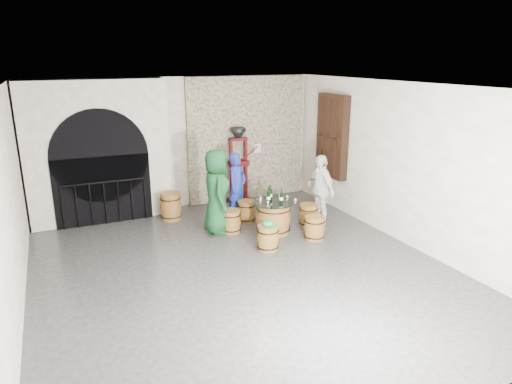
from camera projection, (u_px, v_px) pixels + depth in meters
name	position (u px, v px, depth m)	size (l,w,h in m)	color
ground	(242.00, 270.00, 8.13)	(8.00, 8.00, 0.00)	#29292B
wall_back	(179.00, 144.00, 11.16)	(8.00, 8.00, 0.00)	white
wall_front	(408.00, 290.00, 4.18)	(8.00, 8.00, 0.00)	white
wall_left	(7.00, 212.00, 6.29)	(8.00, 8.00, 0.00)	white
wall_right	(404.00, 164.00, 9.05)	(8.00, 8.00, 0.00)	white
ceiling	(240.00, 87.00, 7.21)	(8.00, 8.00, 0.00)	beige
stone_facing_panel	(247.00, 139.00, 11.82)	(3.20, 0.12, 3.18)	#AAA288
arched_opening	(99.00, 153.00, 10.19)	(3.10, 0.60, 3.19)	white
shuttered_window	(332.00, 136.00, 11.04)	(0.23, 1.10, 2.00)	black
barrel_table	(273.00, 218.00, 9.76)	(0.90, 0.90, 0.70)	olive
barrel_stool_left	(231.00, 221.00, 9.82)	(0.43, 0.43, 0.50)	olive
barrel_stool_far	(246.00, 211.00, 10.45)	(0.43, 0.43, 0.50)	olive
barrel_stool_right	(308.00, 215.00, 10.21)	(0.43, 0.43, 0.50)	olive
barrel_stool_near_right	(314.00, 228.00, 9.44)	(0.43, 0.43, 0.50)	olive
barrel_stool_near_left	(268.00, 238.00, 8.92)	(0.43, 0.43, 0.50)	olive
green_cap	(268.00, 224.00, 8.84)	(0.25, 0.21, 0.11)	#0C8E55
person_green	(217.00, 192.00, 9.64)	(0.89, 0.58, 1.82)	#12421F
person_blue	(237.00, 186.00, 10.54)	(0.57, 0.37, 1.56)	navy
person_white	(320.00, 190.00, 10.18)	(0.93, 0.39, 1.59)	white
wine_bottle_left	(269.00, 196.00, 9.60)	(0.08, 0.08, 0.32)	black
wine_bottle_center	(281.00, 197.00, 9.55)	(0.08, 0.08, 0.32)	black
wine_bottle_right	(270.00, 194.00, 9.77)	(0.08, 0.08, 0.32)	black
tasting_glass_a	(268.00, 203.00, 9.42)	(0.05, 0.05, 0.10)	orange
tasting_glass_b	(287.00, 198.00, 9.79)	(0.05, 0.05, 0.10)	orange
tasting_glass_c	(261.00, 199.00, 9.71)	(0.05, 0.05, 0.10)	orange
tasting_glass_d	(280.00, 196.00, 9.88)	(0.05, 0.05, 0.10)	orange
tasting_glass_e	(295.00, 201.00, 9.58)	(0.05, 0.05, 0.10)	orange
tasting_glass_f	(260.00, 201.00, 9.58)	(0.05, 0.05, 0.10)	orange
side_barrel	(171.00, 207.00, 10.55)	(0.48, 0.48, 0.64)	olive
corking_press	(238.00, 160.00, 11.60)	(0.80, 0.46, 1.94)	#490C10
control_box	(257.00, 148.00, 11.92)	(0.18, 0.10, 0.22)	silver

